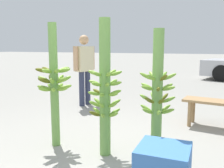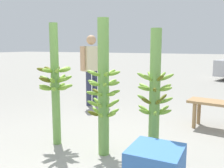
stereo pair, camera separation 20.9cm
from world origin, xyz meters
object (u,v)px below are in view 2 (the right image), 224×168
(banana_stalk_center, at_px, (103,90))
(banana_stalk_left, at_px, (55,83))
(vendor_person, at_px, (92,64))
(banana_stalk_right, at_px, (155,98))

(banana_stalk_center, bearing_deg, banana_stalk_left, 178.53)
(banana_stalk_left, height_order, vendor_person, banana_stalk_left)
(banana_stalk_left, height_order, banana_stalk_center, banana_stalk_center)
(banana_stalk_right, xyz_separation_m, vendor_person, (-2.05, 2.15, 0.15))
(banana_stalk_left, bearing_deg, vendor_person, 108.46)
(banana_stalk_right, distance_m, vendor_person, 2.98)
(banana_stalk_right, height_order, vendor_person, vendor_person)
(banana_stalk_left, relative_size, vendor_person, 1.04)
(banana_stalk_left, xyz_separation_m, banana_stalk_center, (0.72, -0.02, -0.03))
(banana_stalk_center, bearing_deg, vendor_person, 123.56)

